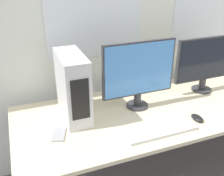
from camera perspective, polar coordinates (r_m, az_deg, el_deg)
The scene contains 8 objects.
wall_back at distance 2.33m, azimuth 9.58°, elevation 17.11°, with size 8.00×0.07×2.70m.
desk at distance 2.12m, azimuth 15.58°, elevation -3.95°, with size 2.56×0.83×0.71m.
pc_tower at distance 1.76m, azimuth -8.54°, elevation 0.26°, with size 0.16×0.40×0.45m.
monitor_main at distance 1.85m, azimuth 5.86°, elevation 3.43°, with size 0.54×0.16×0.50m.
monitor_right_near at distance 2.24m, azimuth 19.78°, elevation 5.40°, with size 0.55×0.16×0.46m.
keyboard at distance 1.73m, azimuth 10.27°, elevation -8.76°, with size 0.48×0.17×0.02m.
mouse at distance 1.89m, azimuth 18.06°, elevation -6.20°, with size 0.06×0.11×0.03m.
cell_phone at distance 1.69m, azimuth -11.46°, elevation -9.85°, with size 0.12×0.16×0.01m.
Camera 1 is at (-1.17, -1.03, 1.69)m, focal length 42.00 mm.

